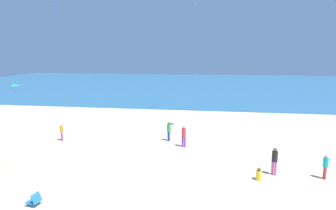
# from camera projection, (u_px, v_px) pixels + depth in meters

# --- Properties ---
(ground_plane) EXTENTS (120.00, 120.00, 0.00)m
(ground_plane) POSITION_uv_depth(u_px,v_px,m) (171.00, 143.00, 22.82)
(ground_plane) COLOR beige
(ocean_water) EXTENTS (120.00, 60.00, 0.05)m
(ocean_water) POSITION_uv_depth(u_px,v_px,m) (197.00, 85.00, 65.02)
(ocean_water) COLOR teal
(ocean_water) RESTS_ON ground_plane
(beach_chair_far_right) EXTENTS (0.69, 0.61, 0.63)m
(beach_chair_far_right) POSITION_uv_depth(u_px,v_px,m) (34.00, 200.00, 13.45)
(beach_chair_far_right) COLOR #2370B2
(beach_chair_far_right) RESTS_ON ground_plane
(person_0) EXTENTS (0.48, 0.48, 1.70)m
(person_0) POSITION_uv_depth(u_px,v_px,m) (275.00, 159.00, 16.73)
(person_0) COLOR #D8599E
(person_0) RESTS_ON ground_plane
(person_1) EXTENTS (0.31, 0.31, 1.47)m
(person_1) POSITION_uv_depth(u_px,v_px,m) (326.00, 165.00, 16.21)
(person_1) COLOR red
(person_1) RESTS_ON ground_plane
(person_2) EXTENTS (0.48, 0.65, 0.74)m
(person_2) POSITION_uv_depth(u_px,v_px,m) (259.00, 175.00, 16.21)
(person_2) COLOR yellow
(person_2) RESTS_ON ground_plane
(person_3) EXTENTS (0.39, 0.39, 1.41)m
(person_3) POSITION_uv_depth(u_px,v_px,m) (62.00, 131.00, 23.35)
(person_3) COLOR purple
(person_3) RESTS_ON ground_plane
(person_4) EXTENTS (0.42, 0.42, 1.70)m
(person_4) POSITION_uv_depth(u_px,v_px,m) (184.00, 135.00, 21.75)
(person_4) COLOR purple
(person_4) RESTS_ON ground_plane
(person_6) EXTENTS (0.46, 0.46, 1.64)m
(person_6) POSITION_uv_depth(u_px,v_px,m) (169.00, 130.00, 23.27)
(person_6) COLOR blue
(person_6) RESTS_ON ground_plane
(kite_teal) EXTENTS (0.66, 0.70, 0.97)m
(kite_teal) POSITION_uv_depth(u_px,v_px,m) (15.00, 85.00, 22.45)
(kite_teal) COLOR #1EADAD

